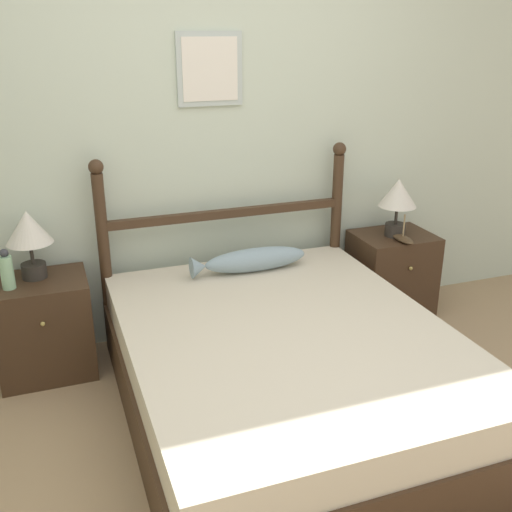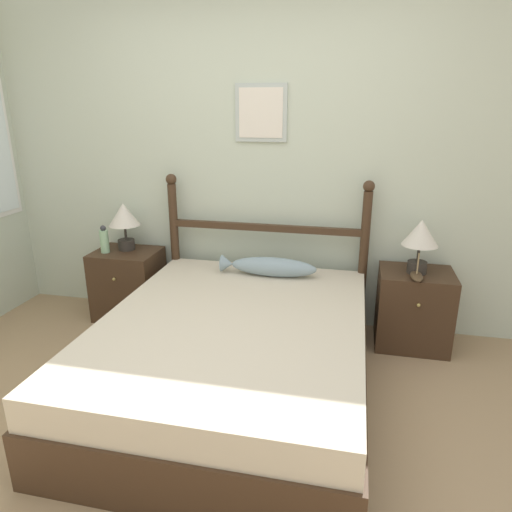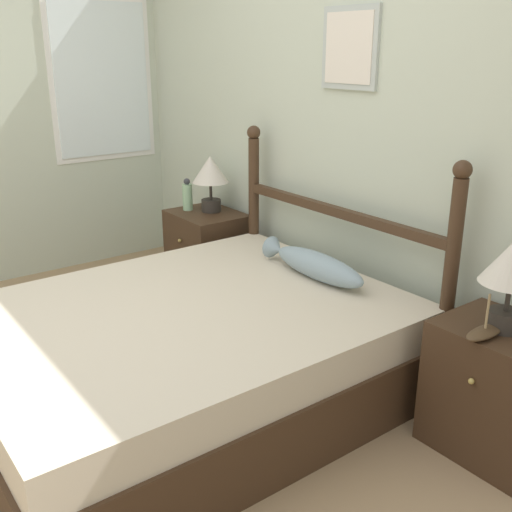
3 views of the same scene
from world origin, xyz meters
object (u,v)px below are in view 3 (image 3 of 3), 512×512
Objects in this scene: bottle at (187,196)px; fish_pillow at (314,264)px; bed at (188,354)px; table_lamp_right at (512,268)px; nightstand_left at (207,252)px; nightstand_right at (499,391)px; table_lamp_left at (210,174)px; model_boat at (485,332)px.

bottle is 1.34m from fish_pillow.
table_lamp_right is (1.11, 0.81, 0.58)m from bed.
bottle is at bearing -178.98° from table_lamp_right.
nightstand_left is 2.24m from nightstand_right.
nightstand_left is 2.29m from table_lamp_right.
nightstand_left is 0.41m from bottle.
fish_pillow reaches higher than nightstand_right.
nightstand_left is 1.23m from fish_pillow.
bottle is (-0.14, -0.06, 0.38)m from nightstand_left.
model_boat is (2.23, -0.18, -0.24)m from table_lamp_left.
table_lamp_left reaches higher than bottle.
nightstand_right is 2.32m from table_lamp_left.
fish_pillow reaches higher than bed.
bottle is at bearing 178.27° from model_boat.
nightstand_left is at bearing 22.85° from bottle.
table_lamp_left reaches higher than bed.
model_boat is (2.36, -0.07, -0.08)m from bottle.
nightstand_left is at bearing 143.41° from bed.
bottle reaches higher than model_boat.
table_lamp_right is (-0.01, -0.02, 0.54)m from nightstand_right.
table_lamp_left is 2.25m from model_boat.
bed is 5.19× the size of table_lamp_right.
model_boat is (-0.01, -0.11, -0.24)m from table_lamp_right.
bottle is at bearing -139.79° from table_lamp_left.
fish_pillow is (-1.02, 0.04, -0.03)m from model_boat.
bottle is (-2.37, -0.04, -0.16)m from table_lamp_right.
bottle is 2.36m from model_boat.
nightstand_left and nightstand_right have the same top height.
table_lamp_left is at bearing 142.15° from bed.
table_lamp_left is at bearing 173.17° from fish_pillow.
bed is 1.55m from table_lamp_left.
nightstand_right is 2.55× the size of bottle.
nightstand_left is 1.00× the size of nightstand_right.
table_lamp_left is at bearing 178.29° from table_lamp_right.
table_lamp_right is (2.23, -0.02, 0.54)m from nightstand_left.
fish_pillow is at bearing 84.27° from bed.
bottle is at bearing -178.56° from nightstand_right.
table_lamp_left is (-0.01, 0.05, 0.54)m from nightstand_left.
table_lamp_left is (-2.25, 0.05, 0.54)m from nightstand_right.
table_lamp_left reaches higher than nightstand_left.
table_lamp_left is at bearing 105.12° from nightstand_left.
fish_pillow is (0.07, 0.74, 0.32)m from bed.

